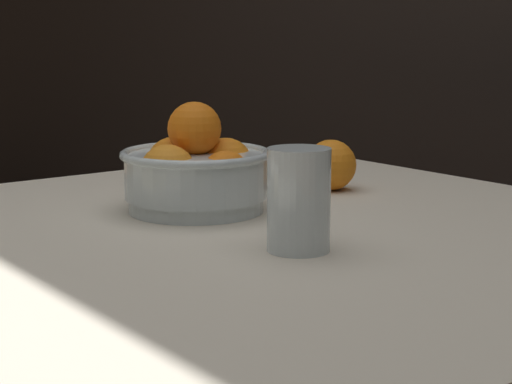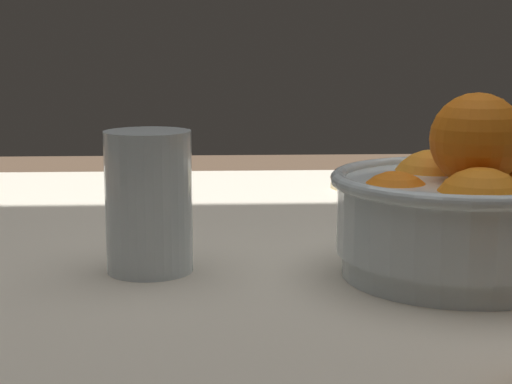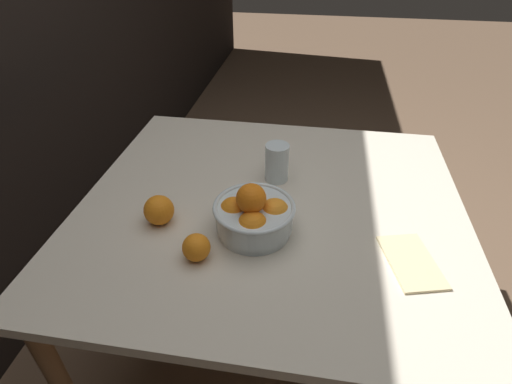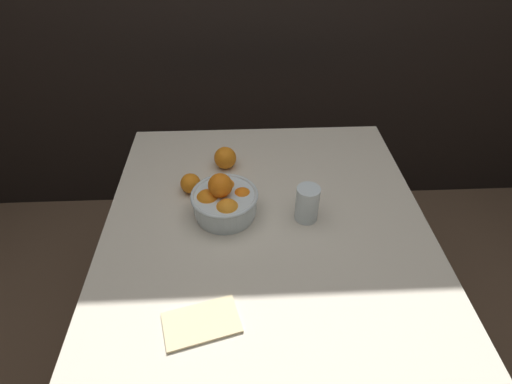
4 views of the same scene
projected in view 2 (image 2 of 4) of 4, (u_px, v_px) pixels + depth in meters
dining_table at (297, 351)px, 0.76m from camera, size 1.03×1.11×0.73m
fruit_bowl at (460, 211)px, 0.71m from camera, size 0.21×0.21×0.16m
juice_glass at (149, 211)px, 0.73m from camera, size 0.07×0.07×0.12m
napkin at (413, 189)px, 1.12m from camera, size 0.21×0.16×0.01m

